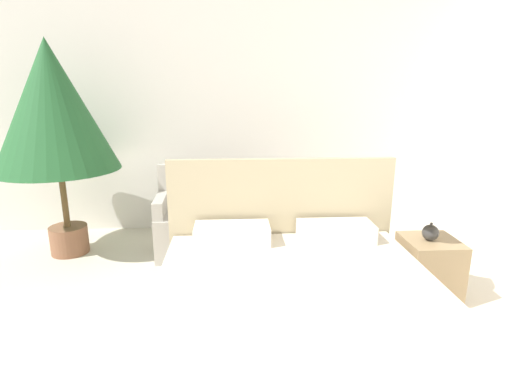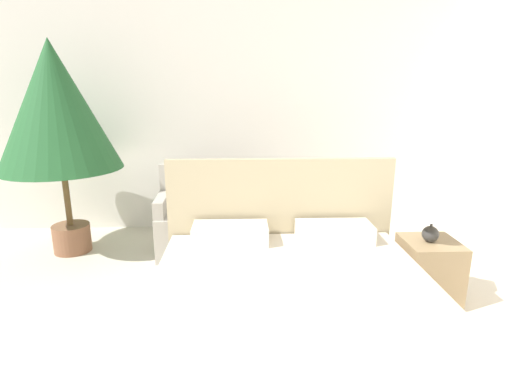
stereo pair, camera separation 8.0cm
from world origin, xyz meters
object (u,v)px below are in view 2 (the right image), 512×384
bed (293,316)px  potted_palm (56,109)px  nightstand (428,271)px  armchair_near_window_right (283,225)px  armchair_near_window_left (191,226)px  table_lamp (434,207)px

bed → potted_palm: bearing=139.9°
potted_palm → nightstand: 3.66m
potted_palm → nightstand: potted_palm is taller
armchair_near_window_right → nightstand: (1.06, -1.05, -0.03)m
armchair_near_window_left → nightstand: (2.01, -1.05, -0.03)m
armchair_near_window_left → potted_palm: size_ratio=0.42×
potted_palm → table_lamp: (3.24, -1.13, -0.68)m
armchair_near_window_left → armchair_near_window_right: 0.95m
bed → armchair_near_window_right: bed is taller
armchair_near_window_right → table_lamp: table_lamp is taller
bed → armchair_near_window_right: 1.70m
table_lamp → armchair_near_window_left: bearing=151.9°
table_lamp → bed: bearing=-151.1°
potted_palm → bed: bearing=-40.1°
armchair_near_window_right → table_lamp: size_ratio=2.12×
potted_palm → table_lamp: potted_palm is taller
armchair_near_window_left → table_lamp: bearing=-30.2°
armchair_near_window_right → potted_palm: potted_palm is taller
table_lamp → armchair_near_window_right: bearing=134.3°
bed → table_lamp: bed is taller
bed → armchair_near_window_left: size_ratio=2.22×
nightstand → armchair_near_window_left: bearing=152.4°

